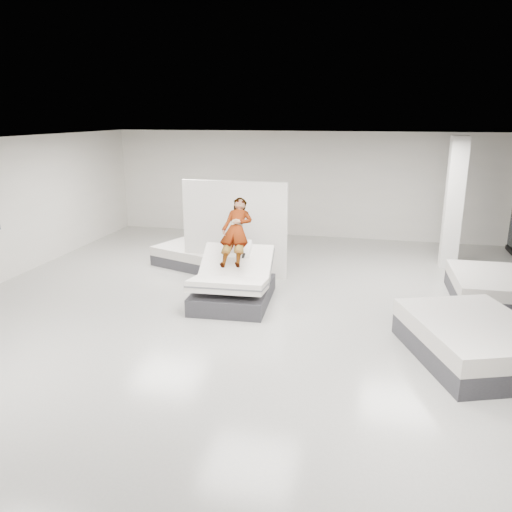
# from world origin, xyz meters

# --- Properties ---
(room) EXTENTS (14.00, 14.04, 3.20)m
(room) POSITION_xyz_m (0.00, 0.00, 1.60)
(room) COLOR #B5B3AB
(room) RESTS_ON ground
(hero_bed) EXTENTS (1.56, 2.01, 1.16)m
(hero_bed) POSITION_xyz_m (-0.55, 0.91, 0.36)
(hero_bed) COLOR #39393E
(hero_bed) RESTS_ON floor
(person) EXTENTS (0.68, 1.44, 1.46)m
(person) POSITION_xyz_m (-0.57, 1.22, 1.19)
(person) COLOR slate
(person) RESTS_ON hero_bed
(remote) EXTENTS (0.06, 0.14, 0.08)m
(remote) POSITION_xyz_m (-0.33, 0.89, 1.00)
(remote) COLOR black
(remote) RESTS_ON person
(divider_panel) EXTENTS (2.46, 0.12, 2.23)m
(divider_panel) POSITION_xyz_m (-0.99, 2.62, 1.12)
(divider_panel) COLOR white
(divider_panel) RESTS_ON floor
(flat_bed_right_far) EXTENTS (1.53, 2.02, 0.55)m
(flat_bed_right_far) POSITION_xyz_m (4.54, 2.21, 0.27)
(flat_bed_right_far) COLOR #39393E
(flat_bed_right_far) RESTS_ON floor
(flat_bed_right_near) EXTENTS (2.37, 2.70, 0.62)m
(flat_bed_right_near) POSITION_xyz_m (3.73, -0.60, 0.31)
(flat_bed_right_near) COLOR #39393E
(flat_bed_right_near) RESTS_ON floor
(flat_bed_left_far) EXTENTS (2.10, 1.84, 0.48)m
(flat_bed_left_far) POSITION_xyz_m (-2.24, 3.23, 0.24)
(flat_bed_left_far) COLOR #39393E
(flat_bed_left_far) RESTS_ON floor
(column) EXTENTS (0.40, 0.40, 3.20)m
(column) POSITION_xyz_m (4.00, 4.50, 1.60)
(column) COLOR white
(column) RESTS_ON floor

